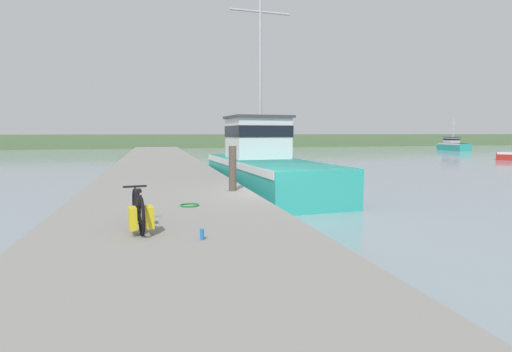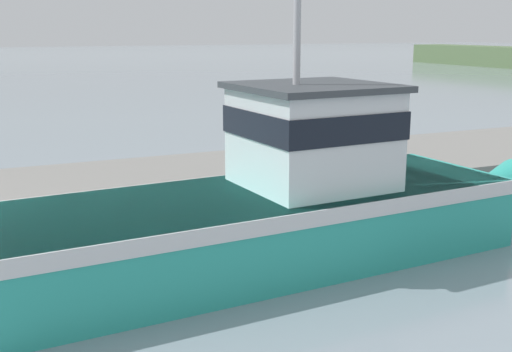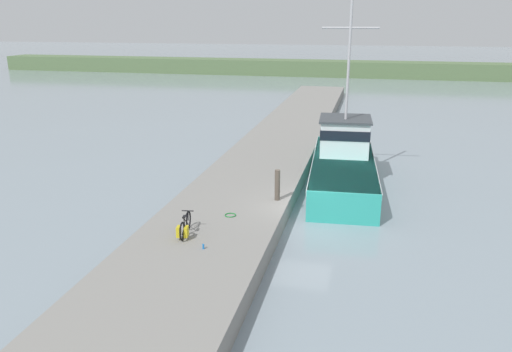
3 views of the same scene
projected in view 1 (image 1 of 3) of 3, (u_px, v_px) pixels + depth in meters
name	position (u px, v px, depth m)	size (l,w,h in m)	color
ground_plane	(274.00, 218.00, 12.27)	(320.00, 320.00, 0.00)	#84939E
dock_pier	(167.00, 209.00, 11.43)	(5.05, 80.00, 0.85)	gray
far_shoreline	(333.00, 140.00, 77.00)	(180.00, 5.00, 2.33)	#567047
fishing_boat_main	(263.00, 164.00, 18.29)	(3.84, 12.56, 9.56)	teal
boat_orange_near	(453.00, 145.00, 58.99)	(2.45, 6.48, 4.67)	teal
bicycle_touring	(139.00, 212.00, 7.18)	(0.57, 1.73, 0.75)	black
mooring_post	(233.00, 168.00, 12.12)	(0.23, 0.23, 1.37)	#51473D
hose_coil	(190.00, 205.00, 9.67)	(0.46, 0.46, 0.04)	#197A2D
water_bottle_on_curb	(202.00, 234.00, 6.59)	(0.07, 0.07, 0.18)	blue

